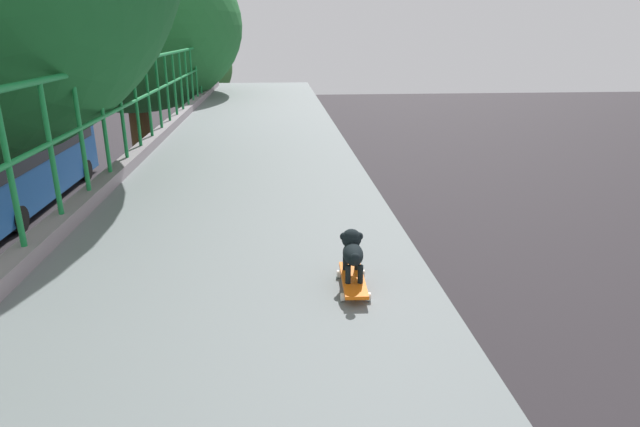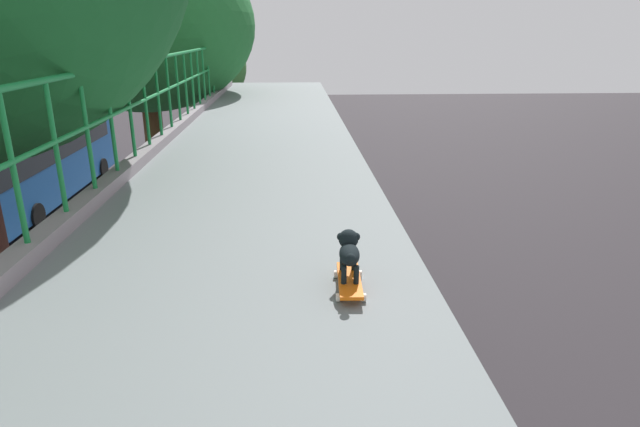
# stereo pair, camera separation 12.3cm
# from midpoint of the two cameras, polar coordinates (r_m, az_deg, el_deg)

# --- Properties ---
(city_bus) EXTENTS (2.63, 11.53, 3.28)m
(city_bus) POSITION_cam_midpoint_polar(r_m,az_deg,el_deg) (24.92, -29.87, 4.84)
(city_bus) COLOR navy
(city_bus) RESTS_ON ground
(roadside_tree_far) EXTENTS (5.96, 5.96, 9.34)m
(roadside_tree_far) POSITION_cam_midpoint_polar(r_m,az_deg,el_deg) (15.67, -20.15, 18.39)
(roadside_tree_far) COLOR #4D351E
(roadside_tree_far) RESTS_ON ground
(roadside_tree_farthest) EXTENTS (3.63, 3.63, 7.26)m
(roadside_tree_farthest) POSITION_cam_midpoint_polar(r_m,az_deg,el_deg) (22.91, -14.26, 14.92)
(roadside_tree_farthest) COLOR brown
(roadside_tree_farthest) RESTS_ON ground
(toy_skateboard) EXTENTS (0.21, 0.54, 0.08)m
(toy_skateboard) POSITION_cam_midpoint_polar(r_m,az_deg,el_deg) (3.58, 2.60, -7.21)
(toy_skateboard) COLOR orange
(toy_skateboard) RESTS_ON overpass_deck
(small_dog) EXTENTS (0.16, 0.39, 0.29)m
(small_dog) POSITION_cam_midpoint_polar(r_m,az_deg,el_deg) (3.56, 2.53, -3.90)
(small_dog) COLOR black
(small_dog) RESTS_ON toy_skateboard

